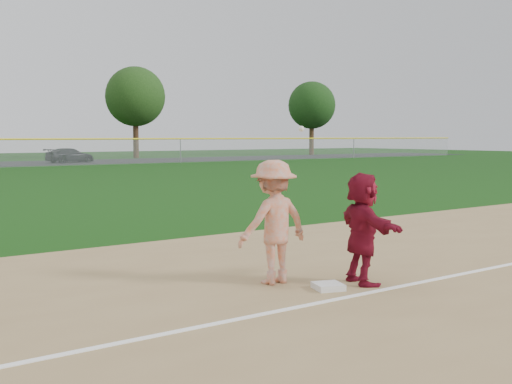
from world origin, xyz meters
TOP-DOWN VIEW (x-y plane):
  - ground at (0.00, 0.00)m, footprint 160.00×160.00m
  - foul_line at (0.00, -0.80)m, footprint 60.00×0.10m
  - first_base at (-0.02, -0.30)m, footprint 0.49×0.49m
  - base_runner at (0.64, -0.32)m, footprint 0.92×1.62m
  - car_right at (12.57, 45.55)m, footprint 4.39×2.51m
  - first_base_play at (-0.41, 0.49)m, footprint 1.20×0.69m
  - tree_3 at (22.00, 52.80)m, footprint 6.00×6.00m
  - tree_4 at (44.00, 51.20)m, footprint 5.60×5.60m

SIDE VIEW (x-z plane):
  - ground at x=0.00m, z-range 0.00..0.00m
  - foul_line at x=0.00m, z-range 0.02..0.03m
  - first_base at x=-0.02m, z-range 0.02..0.11m
  - car_right at x=12.57m, z-range 0.01..1.21m
  - base_runner at x=0.64m, z-range 0.02..1.69m
  - first_base_play at x=-0.41m, z-range -0.23..2.12m
  - tree_4 at x=44.00m, z-range 1.51..10.18m
  - tree_3 at x=22.00m, z-range 1.57..10.76m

